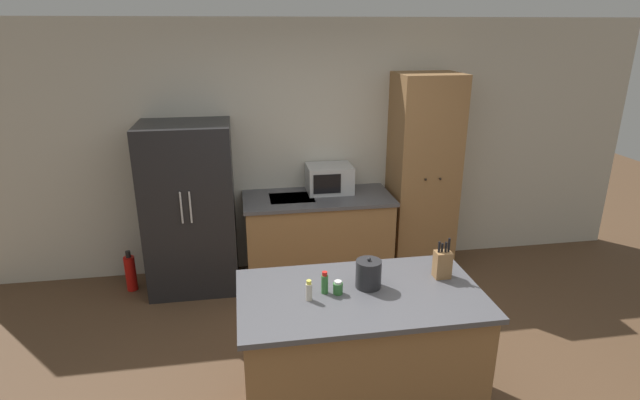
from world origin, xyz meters
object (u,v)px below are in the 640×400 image
object	(u,v)px
refrigerator	(190,208)
pantry_cabinet	(422,175)
spice_bottle_amber_oil	(325,283)
kettle	(368,274)
microwave	(329,179)
knife_block	(442,264)
spice_bottle_short_red	(309,291)
fire_extinguisher	(131,273)
spice_bottle_tall_dark	(338,288)

from	to	relation	value
refrigerator	pantry_cabinet	xyz separation A→B (m)	(2.38, 0.06, 0.21)
spice_bottle_amber_oil	kettle	distance (m)	0.29
refrigerator	microwave	size ratio (longest dim) A/B	3.63
spice_bottle_amber_oil	kettle	xyz separation A→B (m)	(0.29, 0.04, 0.02)
refrigerator	knife_block	bearing A→B (deg)	-46.42
pantry_cabinet	spice_bottle_short_red	distance (m)	2.58
spice_bottle_short_red	refrigerator	bearing A→B (deg)	113.32
refrigerator	fire_extinguisher	world-z (taller)	refrigerator
refrigerator	spice_bottle_tall_dark	size ratio (longest dim) A/B	19.00
microwave	kettle	world-z (taller)	microwave
knife_block	spice_bottle_tall_dark	xyz separation A→B (m)	(-0.73, -0.10, -0.06)
kettle	fire_extinguisher	bearing A→B (deg)	134.68
microwave	spice_bottle_short_red	bearing A→B (deg)	-103.58
refrigerator	spice_bottle_short_red	bearing A→B (deg)	-66.68
knife_block	spice_bottle_amber_oil	xyz separation A→B (m)	(-0.81, -0.08, -0.03)
microwave	fire_extinguisher	world-z (taller)	microwave
refrigerator	knife_block	distance (m)	2.62
refrigerator	kettle	distance (m)	2.33
spice_bottle_amber_oil	kettle	size ratio (longest dim) A/B	0.71
microwave	spice_bottle_tall_dark	world-z (taller)	microwave
spice_bottle_tall_dark	spice_bottle_short_red	size ratio (longest dim) A/B	0.65
microwave	spice_bottle_tall_dark	size ratio (longest dim) A/B	5.24
microwave	spice_bottle_tall_dark	distance (m)	2.15
knife_block	spice_bottle_short_red	distance (m)	0.93
microwave	refrigerator	bearing A→B (deg)	-174.70
pantry_cabinet	microwave	bearing A→B (deg)	175.68
microwave	knife_block	world-z (taller)	knife_block
knife_block	spice_bottle_amber_oil	distance (m)	0.81
pantry_cabinet	spice_bottle_tall_dark	size ratio (longest dim) A/B	23.68
microwave	spice_bottle_short_red	xyz separation A→B (m)	(-0.52, -2.17, -0.04)
spice_bottle_short_red	spice_bottle_amber_oil	size ratio (longest dim) A/B	0.91
knife_block	kettle	bearing A→B (deg)	-174.74
microwave	kettle	size ratio (longest dim) A/B	2.21
refrigerator	pantry_cabinet	world-z (taller)	pantry_cabinet
spice_bottle_short_red	pantry_cabinet	bearing A→B (deg)	54.37
pantry_cabinet	spice_bottle_amber_oil	xyz separation A→B (m)	(-1.39, -2.03, -0.05)
spice_bottle_amber_oil	spice_bottle_short_red	bearing A→B (deg)	-148.79
refrigerator	kettle	size ratio (longest dim) A/B	8.03
spice_bottle_amber_oil	fire_extinguisher	world-z (taller)	spice_bottle_amber_oil
microwave	spice_bottle_short_red	size ratio (longest dim) A/B	3.42
spice_bottle_short_red	fire_extinguisher	world-z (taller)	spice_bottle_short_red
fire_extinguisher	kettle	bearing A→B (deg)	-45.32
spice_bottle_tall_dark	fire_extinguisher	xyz separation A→B (m)	(-1.70, 1.99, -0.78)
spice_bottle_amber_oil	fire_extinguisher	size ratio (longest dim) A/B	0.35
refrigerator	pantry_cabinet	size ratio (longest dim) A/B	0.80
spice_bottle_tall_dark	spice_bottle_short_red	world-z (taller)	spice_bottle_short_red
pantry_cabinet	fire_extinguisher	bearing A→B (deg)	-178.88
knife_block	pantry_cabinet	bearing A→B (deg)	73.34
microwave	knife_block	distance (m)	2.06
spice_bottle_tall_dark	spice_bottle_amber_oil	xyz separation A→B (m)	(-0.08, 0.02, 0.03)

